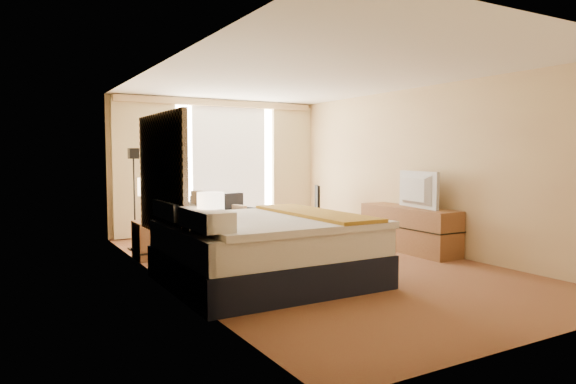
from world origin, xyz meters
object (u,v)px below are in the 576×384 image
floor_lamp (134,178)px  lamp_right (148,188)px  media_dresser (409,229)px  bed (266,248)px  nightstand_right (151,240)px  desk_chair (311,213)px  television (413,190)px  loveseat (227,225)px  nightstand_left (215,274)px  lamp_left (211,205)px

floor_lamp → lamp_right: (0.02, -0.80, -0.11)m
media_dresser → bed: (-2.89, -0.65, 0.06)m
nightstand_right → bed: 2.25m
media_dresser → desk_chair: (-0.51, 2.08, 0.07)m
media_dresser → desk_chair: 2.14m
nightstand_right → floor_lamp: 1.22m
floor_lamp → desk_chair: 3.31m
media_dresser → television: 0.65m
loveseat → nightstand_left: bearing=-135.5°
desk_chair → lamp_right: size_ratio=1.50×
media_dresser → bed: size_ratio=0.78×
lamp_left → lamp_right: size_ratio=0.92×
television → bed: bearing=110.5°
nightstand_right → lamp_right: 0.77m
loveseat → lamp_right: size_ratio=2.28×
loveseat → lamp_left: size_ratio=2.47×
bed → lamp_left: (-0.85, -0.42, 0.60)m
floor_lamp → lamp_left: 3.38m
bed → television: bearing=10.4°
floor_lamp → nightstand_left: bearing=-89.5°
bed → television: (2.84, 0.52, 0.58)m
bed → lamp_right: 2.39m
bed → floor_lamp: floor_lamp is taller
loveseat → lamp_right: lamp_right is taller
desk_chair → lamp_right: lamp_right is taller
nightstand_left → loveseat: size_ratio=0.38×
desk_chair → lamp_right: (-3.21, -0.58, 0.62)m
desk_chair → television: size_ratio=0.96×
media_dresser → floor_lamp: floor_lamp is taller
loveseat → desk_chair: 1.60m
desk_chair → lamp_left: lamp_left is taller
nightstand_left → floor_lamp: size_ratio=0.34×
nightstand_left → media_dresser: (3.70, 1.05, 0.07)m
loveseat → lamp_right: bearing=-169.8°
media_dresser → desk_chair: size_ratio=1.89×
floor_lamp → lamp_left: bearing=-90.3°
lamp_right → media_dresser: bearing=-22.0°
nightstand_left → loveseat: (1.65, 3.54, -0.01)m
lamp_left → lamp_right: (0.03, 2.57, 0.04)m
floor_lamp → lamp_right: floor_lamp is taller
bed → desk_chair: size_ratio=2.41×
bed → lamp_right: size_ratio=3.61×
media_dresser → lamp_left: size_ratio=3.07×
bed → floor_lamp: (-0.84, 2.95, 0.74)m
media_dresser → lamp_left: (-3.75, -1.07, 0.65)m
nightstand_right → bed: size_ratio=0.24×
lamp_right → television: (3.66, -1.63, -0.06)m
television → lamp_right: bearing=76.2°
loveseat → desk_chair: size_ratio=1.52×
nightstand_left → television: size_ratio=0.56×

